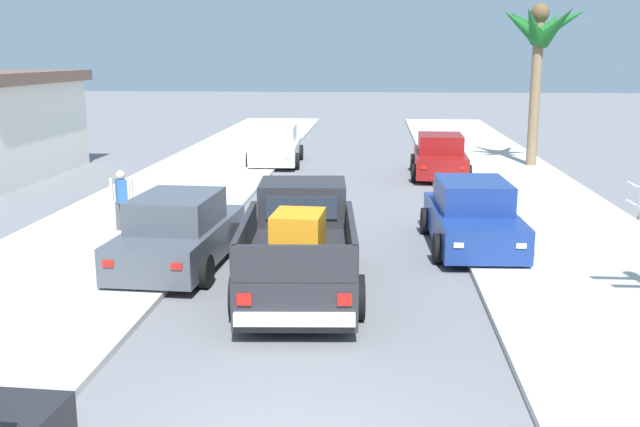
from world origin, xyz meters
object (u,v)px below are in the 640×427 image
pickup_truck (301,247)px  car_right_near (179,233)px  car_right_mid (440,157)px  car_left_near (472,217)px  pedestrian (122,198)px  palm_tree_left_mid (540,36)px  car_left_mid (276,147)px

pickup_truck → car_right_near: size_ratio=1.23×
car_right_mid → pickup_truck: bearing=-105.6°
car_left_near → car_right_near: same height
car_left_near → car_right_mid: bearing=89.4°
car_right_near → car_left_near: bearing=18.1°
car_left_near → pedestrian: bearing=176.3°
pickup_truck → car_right_mid: 13.66m
pickup_truck → palm_tree_left_mid: palm_tree_left_mid is taller
car_left_mid → car_right_mid: same height
car_left_near → palm_tree_left_mid: bearing=72.4°
pickup_truck → car_right_near: (-2.64, 1.25, -0.09)m
car_left_mid → palm_tree_left_mid: 10.94m
car_left_near → pedestrian: pedestrian is taller
car_right_mid → pedestrian: bearing=-132.0°
pickup_truck → car_left_mid: pickup_truck is taller
pedestrian → car_left_mid: bearing=79.8°
car_right_mid → palm_tree_left_mid: 6.20m
pickup_truck → car_left_near: size_ratio=1.24×
pickup_truck → car_right_near: pickup_truck is taller
pickup_truck → palm_tree_left_mid: 17.75m
car_left_near → pedestrian: (-8.32, 0.53, 0.20)m
car_right_near → pedestrian: pedestrian is taller
car_left_mid → palm_tree_left_mid: bearing=-0.8°
pickup_truck → pedestrian: size_ratio=3.35×
car_right_mid → palm_tree_left_mid: (3.78, 2.39, 4.28)m
car_right_near → palm_tree_left_mid: 18.02m
pickup_truck → car_left_mid: 15.91m
car_left_mid → palm_tree_left_mid: palm_tree_left_mid is taller
palm_tree_left_mid → pedestrian: palm_tree_left_mid is taller
car_right_mid → palm_tree_left_mid: size_ratio=0.70×
car_right_near → palm_tree_left_mid: palm_tree_left_mid is taller
car_left_mid → car_right_mid: 6.78m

